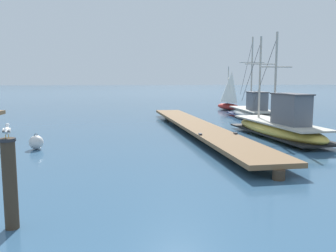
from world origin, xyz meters
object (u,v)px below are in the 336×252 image
at_px(fishing_boat_0, 279,126).
at_px(fishing_boat_1, 253,112).
at_px(distant_sailboat, 230,91).
at_px(mooring_piling, 10,182).
at_px(perched_seagull, 7,130).
at_px(mooring_buoy, 36,142).

bearing_deg(fishing_boat_0, fishing_boat_1, 76.04).
bearing_deg(distant_sailboat, fishing_boat_0, -100.57).
distance_m(mooring_piling, perched_seagull, 0.98).
xyz_separation_m(fishing_boat_0, mooring_piling, (-9.99, -9.15, 0.31)).
bearing_deg(perched_seagull, mooring_piling, 99.06).
bearing_deg(fishing_boat_0, mooring_piling, -137.51).
relative_size(mooring_piling, mooring_buoy, 2.70).
height_order(perched_seagull, mooring_buoy, perched_seagull).
distance_m(fishing_boat_0, mooring_buoy, 11.20).
xyz_separation_m(fishing_boat_0, perched_seagull, (-9.99, -9.15, 1.29)).
xyz_separation_m(mooring_piling, perched_seagull, (0.00, -0.01, 0.98)).
relative_size(mooring_piling, perched_seagull, 4.59).
bearing_deg(mooring_piling, perched_seagull, -80.94).
bearing_deg(fishing_boat_1, distant_sailboat, 83.07).
bearing_deg(mooring_piling, mooring_buoy, 98.17).
bearing_deg(distant_sailboat, fishing_boat_1, -96.93).
bearing_deg(perched_seagull, distant_sailboat, 62.80).
xyz_separation_m(mooring_piling, distant_sailboat, (13.00, 25.28, 0.85)).
distance_m(mooring_piling, mooring_buoy, 8.13).
bearing_deg(perched_seagull, fishing_boat_0, 42.51).
bearing_deg(fishing_boat_0, mooring_buoy, -174.24).
height_order(fishing_boat_1, distant_sailboat, fishing_boat_1).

